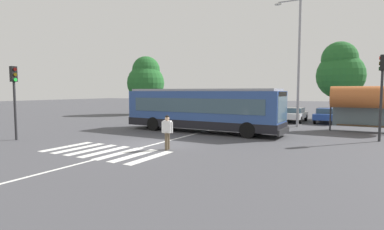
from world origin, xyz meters
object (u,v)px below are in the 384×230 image
at_px(parked_car_blue, 327,115).
at_px(traffic_light_far_corner, 382,84).
at_px(parked_car_white, 294,114).
at_px(traffic_light_near_corner, 14,90).
at_px(city_transit_bus, 202,110).
at_px(parked_car_silver, 267,113).
at_px(background_tree_left, 146,79).
at_px(bus_stop_shelter, 365,98).
at_px(parked_car_teal, 218,111).
at_px(background_tree_right, 340,71).
at_px(parked_car_red, 239,112).
at_px(twin_arm_street_lamp, 299,50).
at_px(pedestrian_crossing_street, 167,130).

height_order(parked_car_blue, traffic_light_far_corner, traffic_light_far_corner).
bearing_deg(parked_car_white, traffic_light_near_corner, -122.97).
bearing_deg(traffic_light_near_corner, city_transit_bus, 46.95).
bearing_deg(parked_car_silver, city_transit_bus, -99.08).
relative_size(traffic_light_near_corner, background_tree_left, 0.60).
relative_size(parked_car_blue, bus_stop_shelter, 1.04).
relative_size(parked_car_silver, background_tree_left, 0.63).
relative_size(parked_car_teal, bus_stop_shelter, 1.03).
distance_m(city_transit_bus, parked_car_teal, 11.64).
bearing_deg(parked_car_blue, parked_car_teal, -179.82).
bearing_deg(city_transit_bus, background_tree_left, 140.40).
bearing_deg(parked_car_blue, background_tree_right, 81.90).
bearing_deg(parked_car_red, parked_car_blue, 4.01).
height_order(traffic_light_near_corner, bus_stop_shelter, traffic_light_near_corner).
relative_size(city_transit_bus, parked_car_blue, 2.52).
distance_m(parked_car_red, parked_car_white, 5.43).
bearing_deg(parked_car_teal, background_tree_left, 178.25).
bearing_deg(bus_stop_shelter, city_transit_bus, -151.67).
bearing_deg(parked_car_red, parked_car_silver, 6.81).
xyz_separation_m(city_transit_bus, traffic_light_far_corner, (10.84, 1.30, 1.72)).
relative_size(parked_car_red, parked_car_silver, 1.00).
xyz_separation_m(bus_stop_shelter, background_tree_right, (-2.20, 10.21, 2.55)).
distance_m(parked_car_teal, bus_stop_shelter, 14.96).
relative_size(parked_car_white, twin_arm_street_lamp, 0.44).
bearing_deg(traffic_light_near_corner, parked_car_silver, 63.32).
xyz_separation_m(parked_car_teal, parked_car_white, (8.09, -0.49, 0.00)).
bearing_deg(pedestrian_crossing_street, parked_car_teal, 106.51).
xyz_separation_m(parked_car_blue, twin_arm_street_lamp, (-1.83, -4.50, 5.42)).
bearing_deg(parked_car_white, parked_car_blue, 10.54).
bearing_deg(twin_arm_street_lamp, traffic_light_far_corner, -43.72).
bearing_deg(twin_arm_street_lamp, background_tree_right, 74.72).
xyz_separation_m(traffic_light_near_corner, background_tree_left, (-5.66, 19.88, 1.42)).
relative_size(parked_car_red, traffic_light_near_corner, 1.05).
bearing_deg(parked_car_teal, parked_car_red, -11.59).
bearing_deg(city_transit_bus, parked_car_red, 95.81).
height_order(parked_car_teal, bus_stop_shelter, bus_stop_shelter).
relative_size(city_transit_bus, parked_car_silver, 2.54).
distance_m(city_transit_bus, traffic_light_far_corner, 11.05).
distance_m(parked_car_red, twin_arm_street_lamp, 9.28).
xyz_separation_m(parked_car_red, twin_arm_street_lamp, (6.43, -3.92, 5.42)).
bearing_deg(parked_car_blue, twin_arm_street_lamp, -112.14).
distance_m(parked_car_teal, traffic_light_near_corner, 20.15).
relative_size(parked_car_white, background_tree_left, 0.63).
bearing_deg(city_transit_bus, twin_arm_street_lamp, 50.58).
relative_size(traffic_light_far_corner, background_tree_left, 0.69).
relative_size(bus_stop_shelter, background_tree_left, 0.61).
xyz_separation_m(parked_car_teal, parked_car_blue, (10.93, 0.03, 0.00)).
xyz_separation_m(pedestrian_crossing_street, background_tree_left, (-15.20, 18.05, 3.39)).
relative_size(parked_car_teal, parked_car_red, 1.00).
xyz_separation_m(twin_arm_street_lamp, background_tree_right, (2.48, 9.10, -1.21)).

